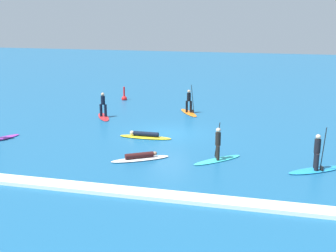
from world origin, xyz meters
TOP-DOWN VIEW (x-y plane):
  - ground_plane at (0.00, 0.00)m, footprint 120.00×120.00m
  - surfer_on_blue_board at (8.72, -4.92)m, footprint 2.96×2.36m
  - surfer_on_orange_board at (0.07, 6.15)m, footprint 2.13×2.87m
  - surfer_on_white_board at (-0.11, -5.45)m, footprint 3.00×2.28m
  - surfer_on_red_board at (-5.74, 3.23)m, footprint 2.01×2.77m
  - surfer_on_teal_board at (3.84, -4.54)m, footprint 2.52×2.61m
  - surfer_on_yellow_board at (-1.13, -1.33)m, footprint 3.30×0.78m
  - marker_buoy at (-6.53, 9.96)m, footprint 0.48×0.48m
  - wave_crest at (0.00, -9.94)m, footprint 23.51×0.90m

SIDE VIEW (x-z plane):
  - ground_plane at x=0.00m, z-range 0.00..0.00m
  - wave_crest at x=0.00m, z-range 0.00..0.18m
  - surfer_on_yellow_board at x=-1.13m, z-range -0.07..0.33m
  - surfer_on_white_board at x=-0.11m, z-range -0.07..0.33m
  - marker_buoy at x=-6.53m, z-range -0.43..0.86m
  - surfer_on_blue_board at x=8.72m, z-range -0.70..1.58m
  - surfer_on_orange_board at x=0.07m, z-range -0.66..1.58m
  - surfer_on_teal_board at x=3.84m, z-range -0.56..1.48m
  - surfer_on_red_board at x=-5.74m, z-range -0.43..1.41m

